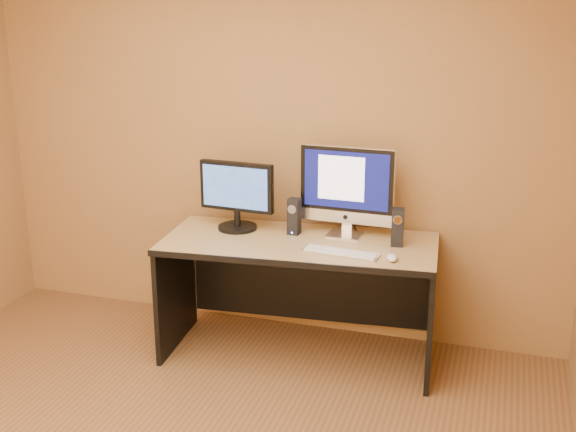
% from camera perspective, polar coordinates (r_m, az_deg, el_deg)
% --- Properties ---
extents(walls, '(4.00, 4.00, 2.60)m').
position_cam_1_polar(walls, '(3.06, -13.31, -1.27)').
color(walls, olive).
rests_on(walls, ground).
extents(desk, '(1.74, 0.87, 0.78)m').
position_cam_1_polar(desk, '(4.60, 0.85, -6.60)').
color(desk, tan).
rests_on(desk, ground).
extents(imac, '(0.61, 0.25, 0.58)m').
position_cam_1_polar(imac, '(4.49, 4.58, 1.96)').
color(imac, silver).
rests_on(imac, desk).
extents(second_monitor, '(0.52, 0.29, 0.44)m').
position_cam_1_polar(second_monitor, '(4.64, -4.06, 1.59)').
color(second_monitor, black).
rests_on(second_monitor, desk).
extents(speaker_left, '(0.08, 0.08, 0.23)m').
position_cam_1_polar(speaker_left, '(4.56, 0.49, -0.03)').
color(speaker_left, black).
rests_on(speaker_left, desk).
extents(speaker_right, '(0.08, 0.08, 0.23)m').
position_cam_1_polar(speaker_right, '(4.40, 8.66, -0.89)').
color(speaker_right, black).
rests_on(speaker_right, desk).
extents(keyboard, '(0.46, 0.17, 0.02)m').
position_cam_1_polar(keyboard, '(4.25, 4.17, -2.91)').
color(keyboard, silver).
rests_on(keyboard, desk).
extents(mouse, '(0.08, 0.12, 0.04)m').
position_cam_1_polar(mouse, '(4.17, 8.22, -3.26)').
color(mouse, silver).
rests_on(mouse, desk).
extents(cable_a, '(0.09, 0.22, 0.01)m').
position_cam_1_polar(cable_a, '(4.66, 5.42, -1.16)').
color(cable_a, black).
rests_on(cable_a, desk).
extents(cable_b, '(0.06, 0.18, 0.01)m').
position_cam_1_polar(cable_b, '(4.67, 4.28, -1.11)').
color(cable_b, black).
rests_on(cable_b, desk).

